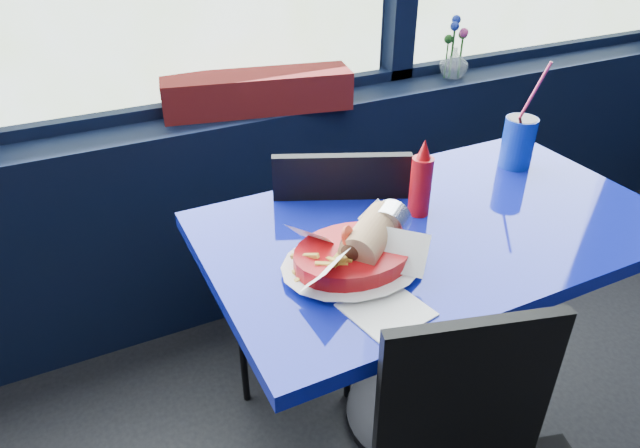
{
  "coord_description": "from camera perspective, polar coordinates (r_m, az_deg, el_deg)",
  "views": [
    {
      "loc": [
        -0.53,
        1.01,
        1.53
      ],
      "look_at": [
        -0.05,
        1.98,
        0.85
      ],
      "focal_mm": 32.0,
      "sensor_mm": 36.0,
      "label": 1
    }
  ],
  "objects": [
    {
      "name": "ketchup_bottle",
      "position": [
        1.5,
        10.06,
        4.18
      ],
      "size": [
        0.06,
        0.06,
        0.21
      ],
      "color": "#AB0B10",
      "rests_on": "near_table"
    },
    {
      "name": "chair_near_back",
      "position": [
        1.78,
        -0.85,
        -3.08
      ],
      "size": [
        0.52,
        0.52,
        0.88
      ],
      "rotation": [
        0.0,
        0.0,
        2.73
      ],
      "color": "black",
      "rests_on": "ground"
    },
    {
      "name": "soda_cup",
      "position": [
        1.84,
        19.21,
        7.83
      ],
      "size": [
        0.1,
        0.1,
        0.32
      ],
      "rotation": [
        0.0,
        0.0,
        0.37
      ],
      "color": "#0E2B9C",
      "rests_on": "near_table"
    },
    {
      "name": "food_basket",
      "position": [
        1.29,
        3.65,
        -2.84
      ],
      "size": [
        0.35,
        0.35,
        0.11
      ],
      "rotation": [
        0.0,
        0.0,
        0.24
      ],
      "color": "#AB0B10",
      "rests_on": "near_table"
    },
    {
      "name": "flower_vase",
      "position": [
        2.46,
        13.3,
        15.73
      ],
      "size": [
        0.12,
        0.13,
        0.24
      ],
      "rotation": [
        0.0,
        0.0,
        0.03
      ],
      "color": "silver",
      "rests_on": "window_sill"
    },
    {
      "name": "planter_box",
      "position": [
        2.06,
        -6.26,
        12.99
      ],
      "size": [
        0.67,
        0.3,
        0.13
      ],
      "primitive_type": "cube",
      "rotation": [
        0.0,
        0.0,
        -0.21
      ],
      "color": "maroon",
      "rests_on": "window_sill"
    },
    {
      "name": "window_sill",
      "position": [
        2.24,
        -8.95,
        1.25
      ],
      "size": [
        5.0,
        0.26,
        0.8
      ],
      "primitive_type": "cube",
      "color": "black",
      "rests_on": "ground"
    },
    {
      "name": "near_table",
      "position": [
        1.61,
        10.98,
        -5.37
      ],
      "size": [
        1.2,
        0.7,
        0.75
      ],
      "color": "black",
      "rests_on": "ground"
    },
    {
      "name": "napkin",
      "position": [
        1.2,
        6.62,
        -8.51
      ],
      "size": [
        0.18,
        0.18,
        0.0
      ],
      "primitive_type": "cube",
      "rotation": [
        0.0,
        0.0,
        0.18
      ],
      "color": "white",
      "rests_on": "near_table"
    }
  ]
}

